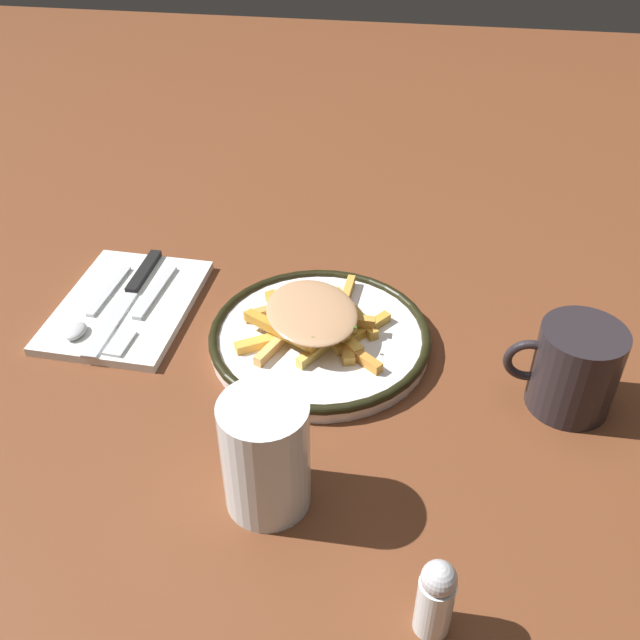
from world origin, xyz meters
TOP-DOWN VIEW (x-y plane):
  - ground_plane at (0.00, 0.00)m, footprint 2.60×2.60m
  - plate at (0.00, 0.00)m, footprint 0.25×0.25m
  - fries_heap at (0.01, -0.00)m, footprint 0.17×0.18m
  - napkin at (0.24, -0.03)m, footprint 0.16×0.21m
  - fork at (0.21, -0.02)m, footprint 0.03×0.18m
  - knife at (0.24, -0.05)m, footprint 0.02×0.21m
  - spoon at (0.27, 0.00)m, footprint 0.03×0.15m
  - water_glass at (0.01, 0.22)m, footprint 0.08×0.08m
  - coffee_mug at (-0.26, 0.05)m, footprint 0.11×0.08m
  - salt_shaker at (-0.13, 0.32)m, footprint 0.03×0.03m

SIDE VIEW (x-z plane):
  - ground_plane at x=0.00m, z-range 0.00..0.00m
  - napkin at x=0.24m, z-range 0.00..0.01m
  - plate at x=0.00m, z-range 0.00..0.02m
  - fork at x=0.21m, z-range 0.01..0.02m
  - knife at x=0.24m, z-range 0.01..0.02m
  - spoon at x=0.27m, z-range 0.01..0.02m
  - fries_heap at x=0.01m, z-range 0.01..0.05m
  - salt_shaker at x=-0.13m, z-range 0.00..0.08m
  - coffee_mug at x=-0.26m, z-range 0.00..0.09m
  - water_glass at x=0.01m, z-range 0.00..0.11m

